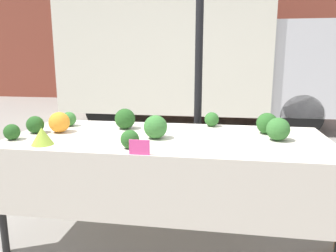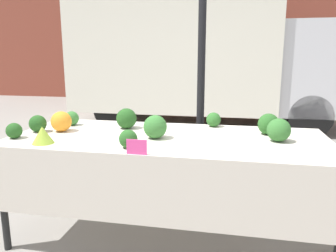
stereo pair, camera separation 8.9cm
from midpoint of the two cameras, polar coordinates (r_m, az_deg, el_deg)
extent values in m
plane|color=gray|center=(2.75, 0.97, -18.16)|extent=(40.00, 40.00, 0.00)
cube|color=brown|center=(10.78, 9.37, 20.11)|extent=(16.00, 0.60, 5.83)
cylinder|color=black|center=(3.02, 6.60, 6.84)|extent=(0.07, 0.07, 2.23)
cube|color=silver|center=(6.92, 1.90, 12.85)|extent=(3.89, 2.23, 2.29)
cube|color=silver|center=(7.00, 23.89, 9.21)|extent=(1.35, 2.05, 1.65)
cylinder|color=black|center=(6.16, 23.85, 1.57)|extent=(0.74, 0.22, 0.74)
cylinder|color=black|center=(7.94, 21.04, 3.94)|extent=(0.74, 0.22, 0.74)
cylinder|color=black|center=(6.39, -9.04, 2.80)|extent=(0.74, 0.22, 0.74)
cylinder|color=black|center=(8.11, -4.61, 4.87)|extent=(0.74, 0.22, 0.74)
cube|color=beige|center=(2.45, 1.04, -2.17)|extent=(2.34, 1.00, 0.03)
cube|color=beige|center=(2.07, -1.43, -11.79)|extent=(2.34, 0.01, 0.44)
cylinder|color=black|center=(2.64, -25.96, -11.55)|extent=(0.05, 0.05, 0.77)
cylinder|color=black|center=(3.32, -16.91, -6.00)|extent=(0.05, 0.05, 0.77)
cylinder|color=black|center=(3.04, 23.95, -8.28)|extent=(0.05, 0.05, 0.77)
sphere|color=orange|center=(2.72, -17.18, 0.76)|extent=(0.16, 0.16, 0.16)
cone|color=#93B238|center=(2.39, -20.00, -1.48)|extent=(0.15, 0.15, 0.12)
sphere|color=#285B23|center=(2.75, 17.64, 0.35)|extent=(0.11, 0.11, 0.11)
sphere|color=#23511E|center=(2.72, -6.32, 1.31)|extent=(0.17, 0.17, 0.17)
sphere|color=#387533|center=(2.37, -1.17, -0.15)|extent=(0.17, 0.17, 0.17)
sphere|color=#387533|center=(2.94, -15.60, 1.29)|extent=(0.12, 0.12, 0.12)
sphere|color=#285B23|center=(2.62, 18.05, 0.31)|extent=(0.16, 0.16, 0.16)
sphere|color=#2D6628|center=(2.81, 8.82, 1.10)|extent=(0.12, 0.12, 0.12)
sphere|color=#336B2D|center=(2.43, 19.73, -0.67)|extent=(0.16, 0.16, 0.16)
sphere|color=#23511E|center=(2.76, -20.89, 0.39)|extent=(0.13, 0.13, 0.13)
sphere|color=#285B23|center=(2.14, -5.77, -2.25)|extent=(0.12, 0.12, 0.12)
sphere|color=#23511E|center=(2.61, -24.35, -0.76)|extent=(0.11, 0.11, 0.11)
cube|color=#EF4793|center=(2.00, -4.22, -3.68)|extent=(0.13, 0.01, 0.09)
camera|label=1|loc=(0.04, -88.95, 0.22)|focal=35.00mm
camera|label=2|loc=(0.04, 91.05, -0.22)|focal=35.00mm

